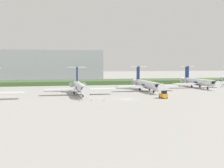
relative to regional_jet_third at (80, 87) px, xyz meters
The scene contains 10 objects.
ground_plane 18.57m from the regional_jet_third, 50.88° to the left, with size 500.00×500.00×0.00m, color #9E9B96.
grass_berm 50.92m from the regional_jet_third, 76.81° to the left, with size 320.00×20.00×1.84m, color #426033.
regional_jet_third is the anchor object (origin of this frame).
regional_jet_fourth 26.59m from the regional_jet_third, 17.26° to the left, with size 22.81×31.00×9.00m.
regional_jet_fifth 54.37m from the regional_jet_third, 18.92° to the left, with size 22.81×31.00×9.00m.
distant_hangar 80.33m from the regional_jet_third, 95.66° to the left, with size 55.48×28.17×17.27m, color #9EA3AD.
baggage_tug 27.85m from the regional_jet_third, 35.03° to the right, with size 1.72×3.20×2.30m.
safety_cone_front_marker 18.62m from the regional_jet_third, 96.81° to the right, with size 0.44×0.44×0.55m, color orange.
safety_cone_mid_marker 17.80m from the regional_jet_third, 86.11° to the right, with size 0.44×0.44×0.55m, color orange.
safety_cone_rear_marker 18.74m from the regional_jet_third, 75.41° to the right, with size 0.44×0.44×0.55m, color orange.
Camera 1 is at (-22.24, -84.31, 10.41)m, focal length 49.03 mm.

